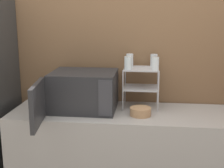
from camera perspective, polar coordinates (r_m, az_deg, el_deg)
wall_back at (r=2.80m, az=2.93°, el=5.22°), size 8.00×0.06×2.60m
counter at (r=2.73m, az=2.22°, el=-13.93°), size 1.86×0.60×0.88m
microwave at (r=2.57m, az=-5.49°, el=-1.33°), size 0.56×0.84×0.32m
dish_rack at (r=2.63m, az=5.34°, el=0.92°), size 0.30×0.25×0.34m
glass_front_left at (r=2.53m, az=2.95°, el=3.86°), size 0.06×0.06×0.11m
glass_back_right at (r=2.69m, az=7.67°, el=4.32°), size 0.06×0.06×0.11m
glass_front_right at (r=2.51m, az=7.90°, el=3.71°), size 0.06×0.06×0.11m
glass_back_left at (r=2.69m, az=3.26°, el=4.41°), size 0.06×0.06×0.11m
bowl at (r=2.47m, az=5.23°, el=-5.05°), size 0.17×0.17×0.06m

